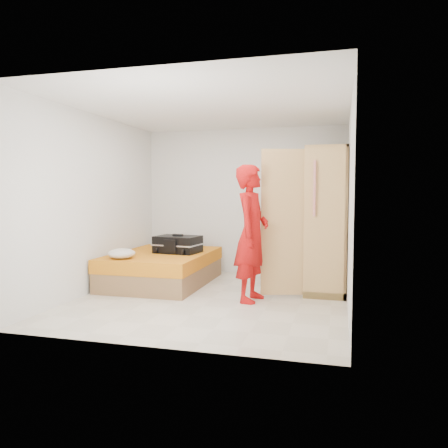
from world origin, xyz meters
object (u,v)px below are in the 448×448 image
(bed, at_px, (163,268))
(round_cushion, at_px, (122,254))
(person, at_px, (252,233))
(suitcase, at_px, (178,244))
(wardrobe, at_px, (323,224))

(bed, bearing_deg, round_cushion, -113.61)
(person, distance_m, suitcase, 1.61)
(bed, height_order, person, person)
(suitcase, height_order, round_cushion, suitcase)
(bed, bearing_deg, person, -24.53)
(wardrobe, xyz_separation_m, suitcase, (-2.27, -0.04, -0.37))
(suitcase, bearing_deg, wardrobe, 8.70)
(wardrobe, bearing_deg, round_cushion, -163.19)
(person, bearing_deg, wardrobe, -40.40)
(suitcase, bearing_deg, person, -22.61)
(wardrobe, relative_size, round_cushion, 5.34)
(bed, height_order, wardrobe, wardrobe)
(person, xyz_separation_m, suitcase, (-1.37, 0.80, -0.28))
(wardrobe, xyz_separation_m, round_cushion, (-2.83, -0.85, -0.42))
(bed, distance_m, person, 1.88)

